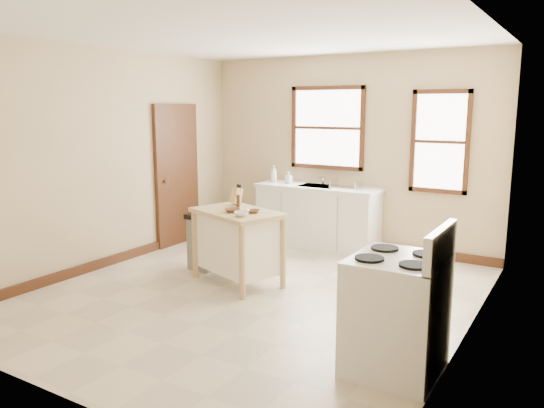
{
  "coord_description": "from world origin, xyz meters",
  "views": [
    {
      "loc": [
        3.09,
        -4.71,
        2.06
      ],
      "look_at": [
        0.0,
        0.4,
        0.96
      ],
      "focal_mm": 35.0,
      "sensor_mm": 36.0,
      "label": 1
    }
  ],
  "objects_px": {
    "dish_rack": "(346,184)",
    "bowl_c": "(241,214)",
    "soap_bottle_a": "(274,174)",
    "knife_block": "(236,197)",
    "soap_bottle_b": "(289,178)",
    "bowl_b": "(254,211)",
    "gas_stove": "(397,298)",
    "kitchen_island": "(238,247)",
    "trash_bin": "(204,242)",
    "bowl_a": "(232,210)",
    "pepper_grinder": "(238,201)"
  },
  "relations": [
    {
      "from": "bowl_a",
      "to": "knife_block",
      "type": "bearing_deg",
      "value": 118.75
    },
    {
      "from": "soap_bottle_b",
      "to": "knife_block",
      "type": "height_order",
      "value": "soap_bottle_b"
    },
    {
      "from": "trash_bin",
      "to": "bowl_c",
      "type": "bearing_deg",
      "value": -23.35
    },
    {
      "from": "pepper_grinder",
      "to": "bowl_a",
      "type": "distance_m",
      "value": 0.3
    },
    {
      "from": "bowl_c",
      "to": "gas_stove",
      "type": "distance_m",
      "value": 2.24
    },
    {
      "from": "pepper_grinder",
      "to": "soap_bottle_a",
      "type": "bearing_deg",
      "value": 107.8
    },
    {
      "from": "knife_block",
      "to": "bowl_a",
      "type": "height_order",
      "value": "knife_block"
    },
    {
      "from": "knife_block",
      "to": "gas_stove",
      "type": "bearing_deg",
      "value": -13.22
    },
    {
      "from": "knife_block",
      "to": "pepper_grinder",
      "type": "distance_m",
      "value": 0.18
    },
    {
      "from": "soap_bottle_b",
      "to": "trash_bin",
      "type": "bearing_deg",
      "value": -88.7
    },
    {
      "from": "dish_rack",
      "to": "trash_bin",
      "type": "distance_m",
      "value": 2.22
    },
    {
      "from": "bowl_b",
      "to": "dish_rack",
      "type": "bearing_deg",
      "value": 82.08
    },
    {
      "from": "dish_rack",
      "to": "bowl_c",
      "type": "relative_size",
      "value": 2.52
    },
    {
      "from": "dish_rack",
      "to": "trash_bin",
      "type": "bearing_deg",
      "value": -104.32
    },
    {
      "from": "soap_bottle_a",
      "to": "dish_rack",
      "type": "xyz_separation_m",
      "value": [
        1.19,
        0.02,
        -0.08
      ]
    },
    {
      "from": "soap_bottle_a",
      "to": "kitchen_island",
      "type": "xyz_separation_m",
      "value": [
        0.68,
        -1.96,
        -0.61
      ]
    },
    {
      "from": "dish_rack",
      "to": "kitchen_island",
      "type": "distance_m",
      "value": 2.11
    },
    {
      "from": "soap_bottle_a",
      "to": "bowl_c",
      "type": "bearing_deg",
      "value": -85.05
    },
    {
      "from": "bowl_b",
      "to": "kitchen_island",
      "type": "bearing_deg",
      "value": 177.49
    },
    {
      "from": "bowl_b",
      "to": "gas_stove",
      "type": "relative_size",
      "value": 0.13
    },
    {
      "from": "kitchen_island",
      "to": "bowl_c",
      "type": "bearing_deg",
      "value": -27.64
    },
    {
      "from": "bowl_b",
      "to": "gas_stove",
      "type": "distance_m",
      "value": 2.33
    },
    {
      "from": "bowl_b",
      "to": "bowl_c",
      "type": "height_order",
      "value": "bowl_c"
    },
    {
      "from": "gas_stove",
      "to": "soap_bottle_a",
      "type": "bearing_deg",
      "value": 133.95
    },
    {
      "from": "kitchen_island",
      "to": "trash_bin",
      "type": "bearing_deg",
      "value": -177.87
    },
    {
      "from": "dish_rack",
      "to": "bowl_b",
      "type": "distance_m",
      "value": 2.01
    },
    {
      "from": "soap_bottle_a",
      "to": "pepper_grinder",
      "type": "distance_m",
      "value": 1.88
    },
    {
      "from": "trash_bin",
      "to": "bowl_a",
      "type": "bearing_deg",
      "value": -21.33
    },
    {
      "from": "soap_bottle_b",
      "to": "dish_rack",
      "type": "height_order",
      "value": "soap_bottle_b"
    },
    {
      "from": "bowl_a",
      "to": "gas_stove",
      "type": "relative_size",
      "value": 0.15
    },
    {
      "from": "soap_bottle_a",
      "to": "bowl_b",
      "type": "bearing_deg",
      "value": -82.52
    },
    {
      "from": "soap_bottle_a",
      "to": "knife_block",
      "type": "relative_size",
      "value": 1.27
    },
    {
      "from": "soap_bottle_a",
      "to": "bowl_a",
      "type": "bearing_deg",
      "value": -89.15
    },
    {
      "from": "soap_bottle_b",
      "to": "bowl_b",
      "type": "height_order",
      "value": "soap_bottle_b"
    },
    {
      "from": "dish_rack",
      "to": "bowl_a",
      "type": "distance_m",
      "value": 2.14
    },
    {
      "from": "pepper_grinder",
      "to": "bowl_b",
      "type": "relative_size",
      "value": 1.0
    },
    {
      "from": "pepper_grinder",
      "to": "bowl_a",
      "type": "xyz_separation_m",
      "value": [
        0.11,
        -0.28,
        -0.05
      ]
    },
    {
      "from": "soap_bottle_a",
      "to": "bowl_a",
      "type": "relative_size",
      "value": 1.44
    },
    {
      "from": "dish_rack",
      "to": "bowl_c",
      "type": "xyz_separation_m",
      "value": [
        -0.29,
        -2.22,
        -0.07
      ]
    },
    {
      "from": "pepper_grinder",
      "to": "bowl_b",
      "type": "xyz_separation_m",
      "value": [
        0.34,
        -0.19,
        -0.06
      ]
    },
    {
      "from": "kitchen_island",
      "to": "bowl_c",
      "type": "distance_m",
      "value": 0.57
    },
    {
      "from": "bowl_b",
      "to": "bowl_c",
      "type": "xyz_separation_m",
      "value": [
        -0.01,
        -0.23,
        0.01
      ]
    },
    {
      "from": "kitchen_island",
      "to": "bowl_c",
      "type": "xyz_separation_m",
      "value": [
        0.22,
        -0.24,
        0.46
      ]
    },
    {
      "from": "soap_bottle_b",
      "to": "trash_bin",
      "type": "xyz_separation_m",
      "value": [
        -0.26,
        -1.75,
        -0.65
      ]
    },
    {
      "from": "knife_block",
      "to": "pepper_grinder",
      "type": "xyz_separation_m",
      "value": [
        0.12,
        -0.13,
        -0.03
      ]
    },
    {
      "from": "dish_rack",
      "to": "gas_stove",
      "type": "height_order",
      "value": "gas_stove"
    },
    {
      "from": "soap_bottle_b",
      "to": "dish_rack",
      "type": "relative_size",
      "value": 0.43
    },
    {
      "from": "soap_bottle_a",
      "to": "soap_bottle_b",
      "type": "height_order",
      "value": "soap_bottle_a"
    },
    {
      "from": "kitchen_island",
      "to": "bowl_c",
      "type": "height_order",
      "value": "bowl_c"
    },
    {
      "from": "dish_rack",
      "to": "bowl_b",
      "type": "xyz_separation_m",
      "value": [
        -0.28,
        -1.99,
        -0.08
      ]
    }
  ]
}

